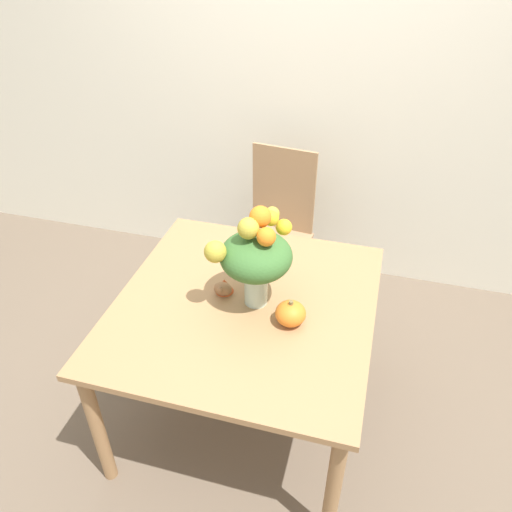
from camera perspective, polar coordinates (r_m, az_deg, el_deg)
The scene contains 7 objects.
ground_plane at distance 2.75m, azimuth -1.08°, elevation -16.93°, with size 12.00×12.00×0.00m, color brown.
wall_back at distance 3.13m, azimuth 6.28°, elevation 20.18°, with size 8.00×0.06×2.70m.
dining_table at distance 2.27m, azimuth -1.26°, elevation -7.06°, with size 1.13×1.17×0.73m.
flower_vase at distance 2.06m, azimuth -0.04°, elevation 0.01°, with size 0.34×0.35×0.46m.
pumpkin at distance 2.08m, azimuth 3.97°, elevation -6.56°, with size 0.13×0.13×0.12m.
turkey_figurine at distance 2.24m, azimuth -3.71°, elevation -3.54°, with size 0.08×0.11×0.07m.
dining_chair_near_window at distance 3.09m, azimuth 2.29°, elevation 2.97°, with size 0.46×0.46×1.01m.
Camera 1 is at (0.49, -1.59, 2.18)m, focal length 35.00 mm.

